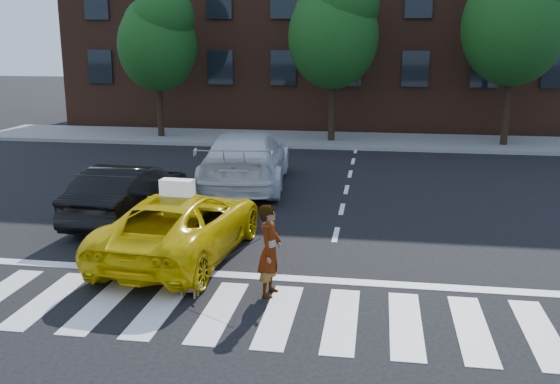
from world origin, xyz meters
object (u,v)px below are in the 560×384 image
Objects in this scene: tree_right at (516,14)px; taxi at (182,225)px; tree_left at (158,36)px; tree_mid at (334,25)px; woman at (270,251)px; black_sedan at (129,193)px; dog at (187,285)px; white_suv at (246,159)px.

tree_right is 17.64m from taxi.
tree_mid reaches higher than tree_left.
tree_left is 4.02× the size of woman.
black_sedan is at bearing -42.78° from taxi.
taxi is at bearing -121.65° from tree_right.
woman is at bearing 23.53° from dog.
dog is at bearing 127.18° from black_sedan.
white_suv is (-1.93, -8.26, -4.01)m from tree_mid.
black_sedan is (-11.02, -12.19, -4.57)m from tree_right.
black_sedan is at bearing -132.10° from tree_right.
tree_left is 10.59m from white_suv.
tree_mid is 1.22× the size of white_suv.
taxi is 2.13m from dog.
taxi is at bearing -97.60° from tree_mid.
taxi is 2.96× the size of woman.
black_sedan is at bearing 53.68° from woman.
dog is (-1.23, -16.45, -4.65)m from tree_mid.
white_suv is (2.08, 3.93, 0.15)m from black_sedan.
tree_left is 15.98m from taxi.
woman is (2.11, -7.92, -0.03)m from white_suv.
tree_left reaches higher than dog.
tree_mid is at bearing -0.00° from tree_left.
white_suv is (-8.93, -8.26, -4.42)m from tree_right.
tree_mid is 0.92× the size of tree_right.
black_sedan is 5.11m from dog.
white_suv reaches higher than black_sedan.
tree_right is at bearing -116.59° from taxi.
tree_mid is 9.39m from white_suv.
white_suv is 8.25m from dog.
tree_mid is 7.01m from tree_right.
tree_mid reaches higher than woman.
tree_left is 0.92× the size of tree_mid.
tree_right reaches higher than dog.
black_sedan is 5.78m from woman.
white_suv is at bearing -137.24° from tree_right.
taxi is (5.57, -14.50, -3.78)m from tree_left.
tree_mid is at bearing -92.55° from taxi.
tree_mid is 1.69× the size of black_sedan.
woman is (0.17, -16.18, -4.04)m from tree_mid.
white_suv is 8.19m from woman.
woman is at bearing -112.88° from tree_right.
white_suv is (5.57, -8.26, -3.60)m from tree_left.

